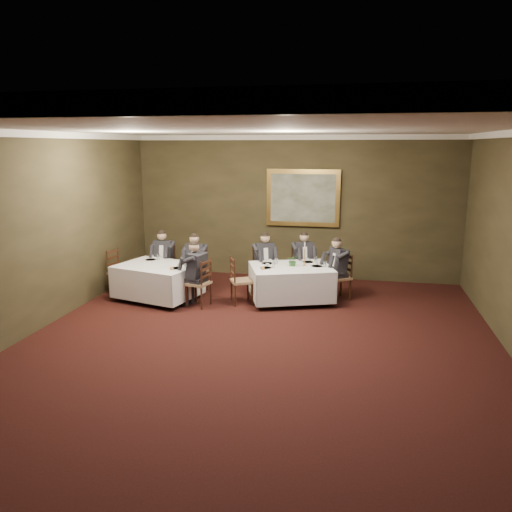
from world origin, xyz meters
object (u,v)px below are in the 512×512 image
(diner_main_backright, at_px, (303,268))
(chair_sec_backright, at_px, (197,280))
(diner_main_backleft, at_px, (264,269))
(diner_sec_backright, at_px, (196,270))
(chair_main_backright, at_px, (302,277))
(diner_main_endright, at_px, (339,276))
(centerpiece, at_px, (293,260))
(painting, at_px, (303,198))
(candlestick, at_px, (305,257))
(chair_main_endright, at_px, (339,286))
(chair_sec_backleft, at_px, (165,275))
(diner_sec_backleft, at_px, (164,266))
(chair_sec_endleft, at_px, (121,281))
(chair_main_endleft, at_px, (241,290))
(table_main, at_px, (291,281))
(chair_sec_endright, at_px, (199,293))
(table_second, at_px, (158,279))
(chair_main_backleft, at_px, (264,279))
(diner_sec_endright, at_px, (198,282))

(diner_main_backright, relative_size, chair_sec_backright, 1.35)
(diner_main_backleft, bearing_deg, diner_sec_backright, -14.01)
(chair_main_backright, distance_m, diner_main_endright, 1.07)
(diner_sec_backright, bearing_deg, diner_main_backright, -160.46)
(centerpiece, relative_size, painting, 0.15)
(diner_main_backleft, xyz_separation_m, candlestick, (0.97, -0.53, 0.44))
(chair_main_endright, height_order, centerpiece, centerpiece)
(chair_sec_backleft, bearing_deg, chair_main_endright, -179.68)
(diner_sec_backleft, bearing_deg, diner_main_endright, -179.61)
(centerpiece, relative_size, candlestick, 0.50)
(chair_main_backright, height_order, chair_sec_backleft, same)
(diner_sec_backleft, xyz_separation_m, chair_sec_backright, (0.85, -0.21, -0.23))
(chair_sec_backleft, height_order, chair_sec_backright, same)
(diner_main_backleft, distance_m, centerpiece, 1.03)
(chair_sec_endleft, bearing_deg, painting, 130.42)
(chair_main_backright, relative_size, chair_main_endleft, 1.00)
(table_main, relative_size, diner_sec_backleft, 1.49)
(diner_main_endright, xyz_separation_m, chair_sec_endleft, (-4.81, -0.53, -0.23))
(diner_main_endright, bearing_deg, chair_sec_endright, 76.66)
(chair_sec_backright, distance_m, chair_sec_endleft, 1.70)
(diner_main_endright, distance_m, diner_sec_backleft, 4.02)
(chair_main_backright, xyz_separation_m, chair_main_endright, (0.86, -0.60, 0.00))
(chair_sec_backleft, relative_size, chair_sec_endright, 1.00)
(diner_sec_backright, bearing_deg, chair_main_backright, -160.19)
(chair_sec_backleft, bearing_deg, diner_sec_backright, 166.81)
(diner_main_backright, bearing_deg, chair_sec_endleft, -9.74)
(table_main, bearing_deg, chair_main_endleft, -160.39)
(table_main, distance_m, candlestick, 0.59)
(diner_main_endright, distance_m, chair_sec_backright, 3.17)
(candlestick, bearing_deg, table_second, -169.65)
(chair_main_endleft, distance_m, diner_sec_backright, 1.35)
(table_second, bearing_deg, centerpiece, 9.50)
(table_main, height_order, diner_sec_backright, diner_sec_backright)
(chair_main_endright, distance_m, candlestick, 1.02)
(diner_main_backleft, bearing_deg, diner_sec_backleft, -24.80)
(chair_sec_endright, bearing_deg, chair_main_endright, -56.39)
(chair_sec_endright, bearing_deg, diner_main_endright, -56.44)
(table_second, distance_m, chair_main_backleft, 2.38)
(chair_sec_backleft, distance_m, diner_sec_endright, 1.71)
(diner_main_endright, xyz_separation_m, diner_sec_backleft, (-4.02, 0.13, 0.00))
(chair_sec_endleft, distance_m, centerpiece, 3.90)
(chair_main_endleft, distance_m, painting, 3.09)
(diner_main_backright, distance_m, diner_sec_endright, 2.56)
(table_main, xyz_separation_m, chair_main_endright, (1.00, 0.36, -0.17))
(chair_sec_backleft, distance_m, diner_sec_backright, 0.91)
(diner_sec_backright, relative_size, chair_sec_endleft, 1.35)
(chair_main_endright, bearing_deg, chair_sec_backright, 57.67)
(diner_sec_backright, distance_m, painting, 3.17)
(painting, bearing_deg, chair_sec_endleft, -150.22)
(chair_sec_endright, bearing_deg, diner_sec_endright, 90.00)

